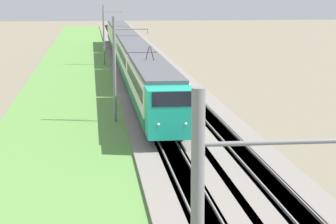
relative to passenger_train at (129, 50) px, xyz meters
name	(u,v)px	position (x,y,z in m)	size (l,w,h in m)	color
ballast_main	(145,100)	(-22.95, 0.00, -2.30)	(240.00, 4.40, 0.30)	gray
ballast_adjacent	(191,99)	(-22.95, -3.96, -2.30)	(240.00, 4.40, 0.30)	gray
track_main	(145,100)	(-22.95, 0.00, -2.29)	(240.00, 1.57, 0.45)	#4C4238
track_adjacent	(191,99)	(-22.95, -3.96, -2.29)	(240.00, 1.57, 0.45)	#4C4238
grass_verge	(70,103)	(-22.95, 6.33, -2.39)	(240.00, 9.62, 0.12)	#5B8E42
passenger_train	(129,50)	(0.00, 0.00, 0.00)	(83.32, 2.88, 5.20)	#19A88E
catenary_mast_mid	(115,69)	(-31.69, 2.80, 1.51)	(0.22, 2.56, 7.65)	slate
catenary_mast_far	(104,34)	(4.82, 2.80, 1.53)	(0.22, 2.56, 7.67)	slate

